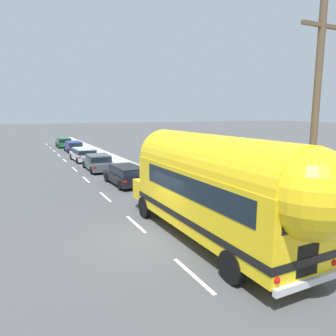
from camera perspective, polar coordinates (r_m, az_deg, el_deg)
name	(u,v)px	position (r m, az deg, el deg)	size (l,w,h in m)	color
ground_plane	(153,239)	(12.80, -2.79, -12.64)	(300.00, 300.00, 0.00)	#4C4C4F
lane_markings	(120,176)	(25.29, -8.62, -1.41)	(3.97, 80.00, 0.01)	silver
sidewalk_slab	(159,179)	(23.43, -1.60, -2.02)	(1.97, 90.00, 0.15)	#ADA89E
utility_pole	(314,127)	(12.01, 24.82, 6.70)	(1.80, 0.24, 8.50)	brown
painted_bus	(219,186)	(11.63, 9.15, -3.16)	(2.68, 11.15, 4.12)	yellow
car_lead	(126,174)	(21.85, -7.57, -1.06)	(2.01, 4.37, 1.37)	black
car_second	(98,162)	(28.01, -12.43, 1.10)	(2.09, 4.82, 1.37)	#474C51
car_third	(83,154)	(33.68, -14.96, 2.53)	(2.13, 4.64, 1.37)	silver
car_fourth	(74,146)	(42.01, -16.63, 3.84)	(1.89, 4.33, 1.37)	navy
car_fifth	(64,142)	(48.32, -18.24, 4.49)	(2.00, 4.29, 1.37)	#196633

